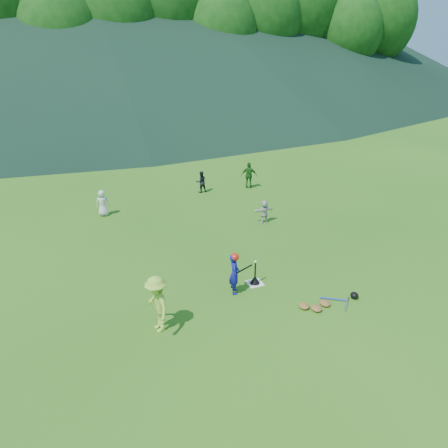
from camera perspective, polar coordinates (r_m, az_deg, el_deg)
name	(u,v)px	position (r m, az deg, el deg)	size (l,w,h in m)	color
ground	(255,284)	(13.09, 4.04, -7.77)	(120.00, 120.00, 0.00)	#265B14
home_plate	(255,283)	(13.09, 4.04, -7.73)	(0.45, 0.45, 0.02)	silver
baseball	(256,262)	(12.72, 4.14, -4.94)	(0.08, 0.08, 0.08)	white
batter_child	(234,274)	(12.35, 1.38, -6.49)	(0.45, 0.29, 1.23)	navy
adult_coach	(157,304)	(10.95, -8.74, -10.32)	(0.97, 0.56, 1.51)	#94C239
fielder_a	(103,203)	(18.17, -15.58, 2.65)	(0.52, 0.34, 1.07)	silver
fielder_b	(201,182)	(20.16, -3.01, 5.53)	(0.49, 0.38, 1.00)	black
fielder_c	(249,175)	(20.69, 3.29, 6.36)	(0.73, 0.30, 1.24)	#1E581A
fielder_d	(264,211)	(16.97, 5.28, 1.65)	(0.84, 0.27, 0.91)	#B9B9B9
batting_tee	(255,280)	(13.02, 4.06, -7.28)	(0.30, 0.30, 0.68)	black
batter_gear	(235,258)	(12.11, 1.51, -4.44)	(0.72, 0.28, 0.59)	red
equipment_pile	(325,303)	(12.40, 13.08, -10.04)	(1.80, 0.84, 0.19)	olive
outfield_fence	(113,111)	(38.81, -14.35, 14.13)	(70.07, 0.08, 1.33)	gray
tree_line	(96,14)	(44.14, -16.35, 24.88)	(70.04, 11.40, 14.82)	#382314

